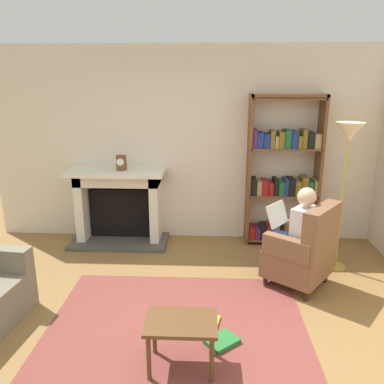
% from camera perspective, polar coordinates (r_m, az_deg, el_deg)
% --- Properties ---
extents(ground, '(14.00, 14.00, 0.00)m').
position_cam_1_polar(ground, '(3.61, -2.64, -21.73)').
color(ground, olive).
extents(back_wall, '(5.60, 0.10, 2.70)m').
position_cam_1_polar(back_wall, '(5.47, -0.40, 6.93)').
color(back_wall, beige).
rests_on(back_wall, ground).
extents(area_rug, '(2.40, 1.80, 0.01)m').
position_cam_1_polar(area_rug, '(3.85, -2.22, -18.93)').
color(area_rug, brown).
rests_on(area_rug, ground).
extents(fireplace, '(1.35, 0.64, 1.06)m').
position_cam_1_polar(fireplace, '(5.55, -10.66, -1.57)').
color(fireplace, '#4C4742').
rests_on(fireplace, ground).
extents(mantel_clock, '(0.14, 0.14, 0.20)m').
position_cam_1_polar(mantel_clock, '(5.29, -10.40, 4.26)').
color(mantel_clock, brown).
rests_on(mantel_clock, fireplace).
extents(bookshelf, '(0.98, 0.32, 2.06)m').
position_cam_1_polar(bookshelf, '(5.42, 13.36, 2.37)').
color(bookshelf, brown).
rests_on(bookshelf, ground).
extents(armchair_reading, '(0.88, 0.89, 0.97)m').
position_cam_1_polar(armchair_reading, '(4.45, 16.18, -8.34)').
color(armchair_reading, '#331E14').
rests_on(armchair_reading, ground).
extents(seated_reader, '(0.59, 0.57, 1.14)m').
position_cam_1_polar(seated_reader, '(4.42, 14.99, -5.66)').
color(seated_reader, silver).
rests_on(seated_reader, ground).
extents(side_table, '(0.56, 0.39, 0.43)m').
position_cam_1_polar(side_table, '(3.19, -1.56, -19.46)').
color(side_table, brown).
rests_on(side_table, ground).
extents(scattered_books, '(0.42, 0.58, 0.04)m').
position_cam_1_polar(scattered_books, '(3.70, 3.61, -20.19)').
color(scattered_books, gold).
rests_on(scattered_books, area_rug).
extents(floor_lamp, '(0.32, 0.32, 1.78)m').
position_cam_1_polar(floor_lamp, '(4.73, 22.06, 6.29)').
color(floor_lamp, '#B7933F').
rests_on(floor_lamp, ground).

